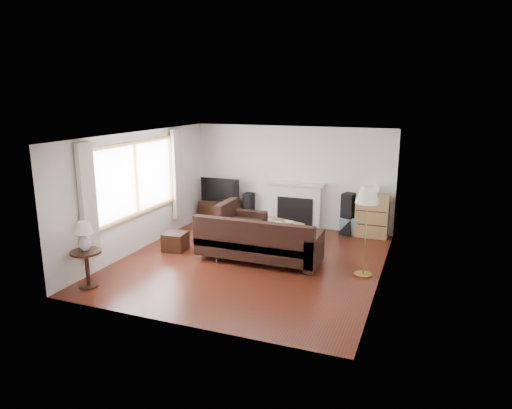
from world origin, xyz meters
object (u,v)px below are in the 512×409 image
at_px(floor_lamp, 365,232).
at_px(side_table, 87,269).
at_px(bookshelf, 372,216).
at_px(tv_stand, 222,211).
at_px(coffee_table, 278,231).
at_px(sectional_sofa, 259,240).

relative_size(floor_lamp, side_table, 2.55).
height_order(bookshelf, side_table, bookshelf).
bearing_deg(floor_lamp, side_table, -152.74).
xyz_separation_m(tv_stand, coffee_table, (1.85, -0.91, -0.07)).
height_order(bookshelf, coffee_table, bookshelf).
distance_m(bookshelf, sectional_sofa, 3.07).
distance_m(coffee_table, side_table, 4.33).
bearing_deg(coffee_table, sectional_sofa, -66.04).
bearing_deg(coffee_table, bookshelf, 47.63).
height_order(tv_stand, sectional_sofa, sectional_sofa).
relative_size(tv_stand, floor_lamp, 0.67).
distance_m(sectional_sofa, floor_lamp, 2.10).
bearing_deg(floor_lamp, coffee_table, 145.37).
bearing_deg(sectional_sofa, coffee_table, 92.85).
xyz_separation_m(floor_lamp, side_table, (-4.35, -2.24, -0.51)).
distance_m(tv_stand, bookshelf, 3.81).
bearing_deg(floor_lamp, sectional_sofa, 179.35).
bearing_deg(floor_lamp, bookshelf, 94.24).
bearing_deg(bookshelf, tv_stand, -179.07).
distance_m(bookshelf, side_table, 6.28).
relative_size(tv_stand, sectional_sofa, 0.42).
xyz_separation_m(sectional_sofa, coffee_table, (-0.07, 1.45, -0.22)).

